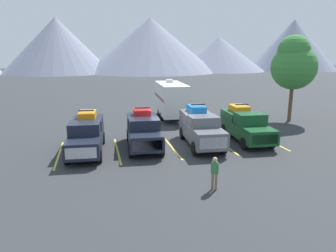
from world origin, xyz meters
TOP-DOWN VIEW (x-y plane):
  - ground_plane at (0.00, 0.00)m, footprint 240.00×240.00m
  - pickup_truck_a at (-5.50, -0.03)m, footprint 2.43×5.86m
  - pickup_truck_b at (-1.82, 0.09)m, footprint 2.50×5.36m
  - pickup_truck_c at (2.05, -0.29)m, footprint 2.45×5.68m
  - pickup_truck_d at (5.58, 0.08)m, footprint 2.51×5.87m
  - lot_stripe_a at (-7.22, -0.31)m, footprint 0.12×5.50m
  - lot_stripe_b at (-3.61, -0.31)m, footprint 0.12×5.50m
  - lot_stripe_c at (0.00, -0.31)m, footprint 0.12×5.50m
  - lot_stripe_d at (3.61, -0.31)m, footprint 0.12×5.50m
  - lot_stripe_e at (7.22, -0.31)m, footprint 0.12×5.50m
  - camper_trailer_a at (2.19, 8.64)m, footprint 2.71×7.42m
  - person_a at (0.29, -7.28)m, footprint 0.31×0.28m
  - tree_a at (12.52, 4.94)m, footprint 4.00×4.00m
  - mountain_ridge at (6.03, 82.42)m, footprint 155.69×43.05m

SIDE VIEW (x-z plane):
  - ground_plane at x=0.00m, z-range 0.00..0.00m
  - lot_stripe_a at x=-7.22m, z-range 0.00..0.01m
  - lot_stripe_b at x=-3.61m, z-range 0.00..0.01m
  - lot_stripe_c at x=0.00m, z-range 0.00..0.01m
  - lot_stripe_d at x=3.61m, z-range 0.00..0.01m
  - lot_stripe_e at x=7.22m, z-range 0.00..0.01m
  - person_a at x=0.29m, z-range 0.12..1.71m
  - pickup_truck_a at x=-5.50m, z-range -0.13..2.42m
  - pickup_truck_d at x=5.58m, z-range -0.11..2.40m
  - pickup_truck_b at x=-1.82m, z-range -0.12..2.45m
  - pickup_truck_c at x=2.05m, z-range -0.13..2.57m
  - camper_trailer_a at x=2.19m, z-range 0.10..3.76m
  - tree_a at x=12.52m, z-range 1.40..9.13m
  - mountain_ridge at x=6.03m, z-range -0.92..17.06m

